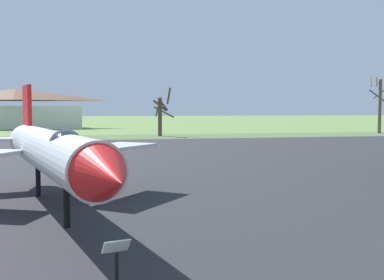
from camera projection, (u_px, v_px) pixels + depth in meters
The scene contains 7 objects.
asphalt_apron at pixel (260, 169), 29.85m from camera, with size 100.53×62.39×0.05m, color #28282B.
grass_verge_strip at pixel (165, 137), 66.06m from camera, with size 160.53×12.00×0.06m, color #4E653C.
jet_fighter_rear_center at pixel (51, 151), 17.06m from camera, with size 10.40×15.94×4.93m.
info_placard_rear_center at pixel (116, 257), 9.83m from camera, with size 0.62×0.39×1.05m.
bare_tree_left_of_center at pixel (161, 113), 66.76m from camera, with size 3.08×3.24×6.91m.
bare_tree_center at pixel (379, 103), 75.16m from camera, with size 3.84×3.90×9.17m.
visitor_building at pixel (16, 109), 95.26m from camera, with size 27.37×12.28×8.01m.
Camera 1 is at (-10.78, -9.27, 3.73)m, focal length 44.12 mm.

